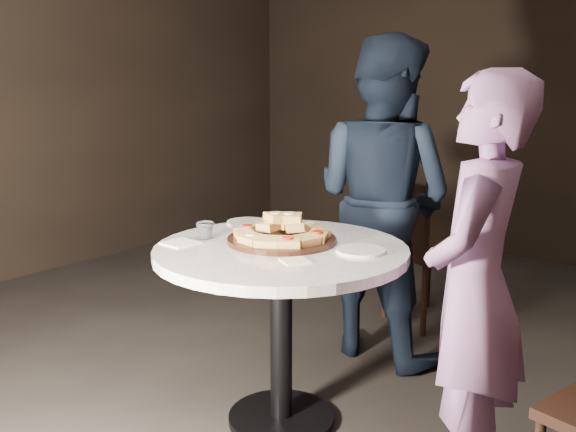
{
  "coord_description": "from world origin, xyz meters",
  "views": [
    {
      "loc": [
        1.81,
        -2.18,
        1.57
      ],
      "look_at": [
        0.07,
        -0.01,
        0.97
      ],
      "focal_mm": 40.0,
      "sensor_mm": 36.0,
      "label": 1
    }
  ],
  "objects_px": {
    "focaccia_pile": "(282,230)",
    "table": "(281,281)",
    "serving_board": "(282,240)",
    "water_glass": "(205,231)",
    "diner_teal": "(475,288)",
    "chair_far": "(417,242)",
    "diner_navy": "(382,199)"
  },
  "relations": [
    {
      "from": "focaccia_pile",
      "to": "table",
      "type": "bearing_deg",
      "value": -53.39
    },
    {
      "from": "chair_far",
      "to": "diner_navy",
      "type": "distance_m",
      "value": 0.62
    },
    {
      "from": "chair_far",
      "to": "diner_navy",
      "type": "height_order",
      "value": "diner_navy"
    },
    {
      "from": "serving_board",
      "to": "diner_navy",
      "type": "xyz_separation_m",
      "value": [
        -0.02,
        0.92,
        0.05
      ]
    },
    {
      "from": "chair_far",
      "to": "diner_teal",
      "type": "xyz_separation_m",
      "value": [
        0.96,
        -1.39,
        0.25
      ]
    },
    {
      "from": "serving_board",
      "to": "diner_teal",
      "type": "relative_size",
      "value": 0.31
    },
    {
      "from": "water_glass",
      "to": "chair_far",
      "type": "relative_size",
      "value": 0.09
    },
    {
      "from": "table",
      "to": "serving_board",
      "type": "relative_size",
      "value": 2.79
    },
    {
      "from": "table",
      "to": "focaccia_pile",
      "type": "bearing_deg",
      "value": 126.61
    },
    {
      "from": "water_glass",
      "to": "diner_teal",
      "type": "distance_m",
      "value": 1.24
    },
    {
      "from": "table",
      "to": "chair_far",
      "type": "relative_size",
      "value": 1.45
    },
    {
      "from": "serving_board",
      "to": "water_glass",
      "type": "relative_size",
      "value": 5.84
    },
    {
      "from": "diner_teal",
      "to": "focaccia_pile",
      "type": "bearing_deg",
      "value": -97.52
    },
    {
      "from": "serving_board",
      "to": "focaccia_pile",
      "type": "relative_size",
      "value": 1.12
    },
    {
      "from": "table",
      "to": "focaccia_pile",
      "type": "height_order",
      "value": "focaccia_pile"
    },
    {
      "from": "diner_teal",
      "to": "water_glass",
      "type": "bearing_deg",
      "value": -89.86
    },
    {
      "from": "chair_far",
      "to": "table",
      "type": "bearing_deg",
      "value": 114.89
    },
    {
      "from": "serving_board",
      "to": "water_glass",
      "type": "xyz_separation_m",
      "value": [
        -0.31,
        -0.17,
        0.03
      ]
    },
    {
      "from": "focaccia_pile",
      "to": "diner_teal",
      "type": "bearing_deg",
      "value": 2.53
    },
    {
      "from": "table",
      "to": "diner_navy",
      "type": "distance_m",
      "value": 1.01
    },
    {
      "from": "diner_teal",
      "to": "table",
      "type": "bearing_deg",
      "value": -92.74
    },
    {
      "from": "water_glass",
      "to": "diner_navy",
      "type": "bearing_deg",
      "value": 75.01
    },
    {
      "from": "water_glass",
      "to": "diner_teal",
      "type": "xyz_separation_m",
      "value": [
        1.21,
        0.22,
        -0.08
      ]
    },
    {
      "from": "serving_board",
      "to": "diner_teal",
      "type": "distance_m",
      "value": 0.9
    },
    {
      "from": "table",
      "to": "focaccia_pile",
      "type": "xyz_separation_m",
      "value": [
        -0.05,
        0.07,
        0.21
      ]
    },
    {
      "from": "focaccia_pile",
      "to": "diner_navy",
      "type": "xyz_separation_m",
      "value": [
        -0.02,
        0.92,
        0.0
      ]
    },
    {
      "from": "table",
      "to": "chair_far",
      "type": "height_order",
      "value": "chair_far"
    },
    {
      "from": "water_glass",
      "to": "table",
      "type": "bearing_deg",
      "value": 16.75
    },
    {
      "from": "chair_far",
      "to": "serving_board",
      "type": "bearing_deg",
      "value": 113.13
    },
    {
      "from": "diner_navy",
      "to": "diner_teal",
      "type": "bearing_deg",
      "value": 141.33
    },
    {
      "from": "chair_far",
      "to": "diner_teal",
      "type": "bearing_deg",
      "value": 145.45
    },
    {
      "from": "serving_board",
      "to": "water_glass",
      "type": "distance_m",
      "value": 0.36
    }
  ]
}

